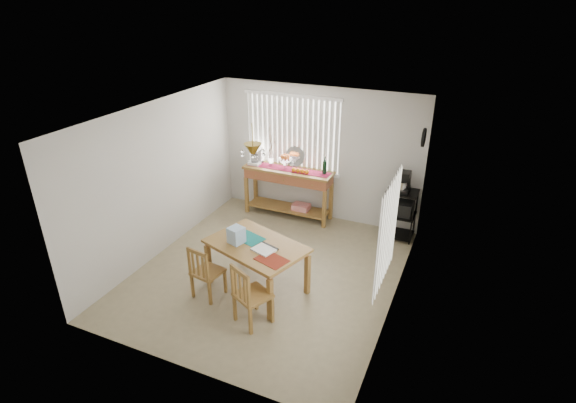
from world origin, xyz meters
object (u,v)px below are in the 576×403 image
at_px(wire_cart, 400,210).
at_px(chair_left, 206,272).
at_px(chair_right, 250,295).
at_px(dining_table, 256,249).
at_px(sideboard, 289,181).
at_px(cart_items, 404,182).

relative_size(wire_cart, chair_left, 1.08).
bearing_deg(chair_right, dining_table, 111.05).
distance_m(sideboard, chair_left, 2.94).
bearing_deg(chair_right, wire_cart, 66.72).
bearing_deg(dining_table, cart_items, 55.81).
relative_size(sideboard, dining_table, 1.08).
xyz_separation_m(sideboard, dining_table, (0.54, -2.42, -0.07)).
height_order(sideboard, chair_right, sideboard).
height_order(wire_cart, dining_table, wire_cart).
height_order(dining_table, chair_left, chair_left).
relative_size(cart_items, dining_table, 0.23).
bearing_deg(chair_left, dining_table, 40.12).
distance_m(chair_left, chair_right, 0.91).
bearing_deg(wire_cart, cart_items, 90.00).
xyz_separation_m(cart_items, chair_right, (-1.37, -3.20, -0.65)).
distance_m(cart_items, dining_table, 2.99).
xyz_separation_m(wire_cart, chair_right, (-1.37, -3.19, -0.11)).
bearing_deg(chair_right, cart_items, 66.78).
xyz_separation_m(dining_table, chair_left, (-0.59, -0.49, -0.26)).
xyz_separation_m(sideboard, chair_right, (0.83, -3.18, -0.30)).
distance_m(cart_items, chair_right, 3.54).
distance_m(sideboard, cart_items, 2.23).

